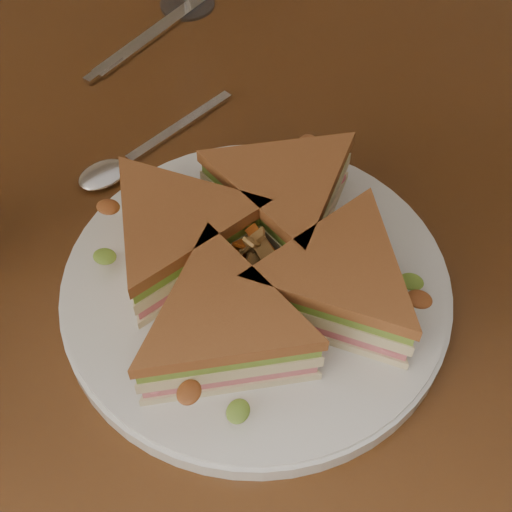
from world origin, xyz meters
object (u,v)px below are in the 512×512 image
at_px(table, 214,258).
at_px(sandwich_wedges, 256,260).
at_px(spoon, 123,163).
at_px(knife, 152,35).
at_px(plate, 256,288).

bearing_deg(table, sandwich_wedges, -107.82).
height_order(spoon, knife, spoon).
height_order(table, knife, knife).
bearing_deg(sandwich_wedges, plate, -63.43).
xyz_separation_m(plate, sandwich_wedges, (-0.00, 0.00, 0.04)).
relative_size(plate, sandwich_wedges, 0.97).
xyz_separation_m(table, sandwich_wedges, (-0.04, -0.11, 0.14)).
bearing_deg(sandwich_wedges, table, 72.18).
bearing_deg(plate, table, 72.18).
bearing_deg(table, knife, 68.13).
relative_size(table, plate, 3.88).
relative_size(table, knife, 5.67).
bearing_deg(spoon, knife, 41.56).
xyz_separation_m(sandwich_wedges, knife, (0.13, 0.34, -0.04)).
bearing_deg(plate, knife, 69.46).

